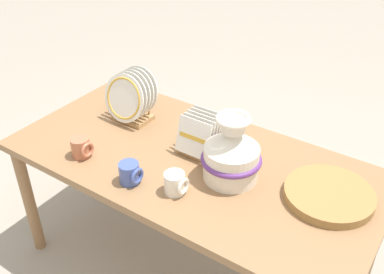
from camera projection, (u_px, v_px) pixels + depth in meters
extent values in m
plane|color=gray|center=(192.00, 266.00, 2.26)|extent=(14.00, 14.00, 0.00)
cube|color=olive|center=(192.00, 162.00, 1.90)|extent=(1.57, 0.77, 0.03)
cylinder|color=olive|center=(29.00, 200.00, 2.19)|extent=(0.06, 0.06, 0.63)
cylinder|color=olive|center=(121.00, 137.00, 2.66)|extent=(0.06, 0.06, 0.63)
cylinder|color=olive|center=(374.00, 241.00, 1.97)|extent=(0.06, 0.06, 0.63)
cylinder|color=silver|center=(231.00, 163.00, 1.75)|extent=(0.22, 0.22, 0.14)
cone|color=silver|center=(232.00, 139.00, 1.69)|extent=(0.22, 0.22, 0.08)
cylinder|color=silver|center=(233.00, 125.00, 1.65)|extent=(0.09, 0.09, 0.05)
torus|color=silver|center=(234.00, 119.00, 1.64)|extent=(0.13, 0.13, 0.02)
torus|color=#60337A|center=(231.00, 159.00, 1.74)|extent=(0.24, 0.24, 0.02)
cube|color=tan|center=(133.00, 117.00, 2.15)|extent=(0.17, 0.12, 0.02)
cylinder|color=tan|center=(130.00, 102.00, 2.19)|extent=(0.01, 0.01, 0.06)
cylinder|color=tan|center=(149.00, 109.00, 2.14)|extent=(0.01, 0.01, 0.06)
cylinder|color=silver|center=(124.00, 98.00, 2.05)|extent=(0.23, 0.07, 0.22)
torus|color=gold|center=(124.00, 98.00, 2.05)|extent=(0.20, 0.07, 0.19)
cylinder|color=silver|center=(128.00, 96.00, 2.07)|extent=(0.23, 0.07, 0.22)
cylinder|color=silver|center=(131.00, 94.00, 2.08)|extent=(0.23, 0.07, 0.22)
cylinder|color=silver|center=(135.00, 92.00, 2.10)|extent=(0.23, 0.07, 0.22)
cylinder|color=silver|center=(138.00, 90.00, 2.12)|extent=(0.23, 0.07, 0.22)
cube|color=tan|center=(200.00, 150.00, 1.92)|extent=(0.17, 0.12, 0.02)
cylinder|color=tan|center=(194.00, 133.00, 1.96)|extent=(0.01, 0.01, 0.06)
cylinder|color=tan|center=(218.00, 141.00, 1.91)|extent=(0.01, 0.01, 0.06)
cube|color=silver|center=(193.00, 138.00, 1.84)|extent=(0.15, 0.05, 0.15)
cube|color=silver|center=(197.00, 135.00, 1.86)|extent=(0.15, 0.05, 0.15)
cube|color=silver|center=(200.00, 132.00, 1.87)|extent=(0.15, 0.05, 0.15)
cube|color=silver|center=(203.00, 129.00, 1.89)|extent=(0.15, 0.05, 0.15)
cube|color=silver|center=(206.00, 127.00, 1.91)|extent=(0.15, 0.05, 0.15)
cube|color=gold|center=(193.00, 138.00, 1.84)|extent=(0.13, 0.01, 0.02)
cylinder|color=olive|center=(328.00, 198.00, 1.68)|extent=(0.33, 0.33, 0.01)
cylinder|color=olive|center=(329.00, 196.00, 1.67)|extent=(0.33, 0.33, 0.01)
cylinder|color=olive|center=(329.00, 194.00, 1.67)|extent=(0.33, 0.33, 0.01)
cylinder|color=olive|center=(330.00, 192.00, 1.66)|extent=(0.33, 0.33, 0.01)
cylinder|color=silver|center=(175.00, 183.00, 1.69)|extent=(0.08, 0.08, 0.09)
torus|color=silver|center=(183.00, 187.00, 1.67)|extent=(0.01, 0.07, 0.07)
cylinder|color=#42569E|center=(129.00, 173.00, 1.74)|extent=(0.08, 0.08, 0.09)
torus|color=#42569E|center=(137.00, 176.00, 1.72)|extent=(0.01, 0.07, 0.07)
cylinder|color=#B76647|center=(81.00, 147.00, 1.89)|extent=(0.08, 0.08, 0.09)
torus|color=#B76647|center=(87.00, 150.00, 1.87)|extent=(0.01, 0.07, 0.07)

